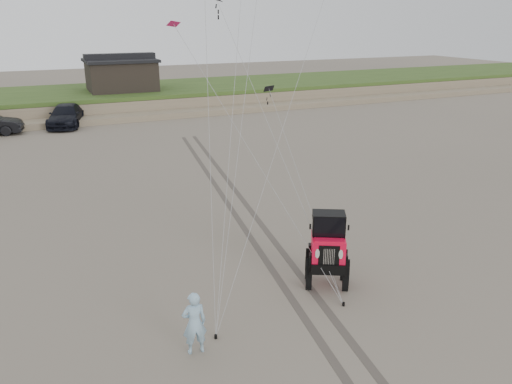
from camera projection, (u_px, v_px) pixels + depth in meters
ground at (280, 306)px, 14.93m from camera, size 160.00×160.00×0.00m
dune_ridge at (101, 100)px, 46.95m from camera, size 160.00×14.25×1.73m
cabin at (121, 74)px, 46.50m from camera, size 6.40×5.40×3.35m
truck_c at (66, 116)px, 39.63m from camera, size 3.63×6.07×1.65m
jeep at (327, 258)px, 15.80m from camera, size 4.47×5.70×1.96m
man at (194, 323)px, 12.62m from camera, size 0.66×0.46×1.74m
stake_main at (216, 337)px, 13.42m from camera, size 0.08×0.08×0.12m
stake_aux at (344, 304)px, 14.94m from camera, size 0.08×0.08×0.12m
tire_tracks at (240, 208)px, 22.59m from camera, size 5.22×29.74×0.01m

